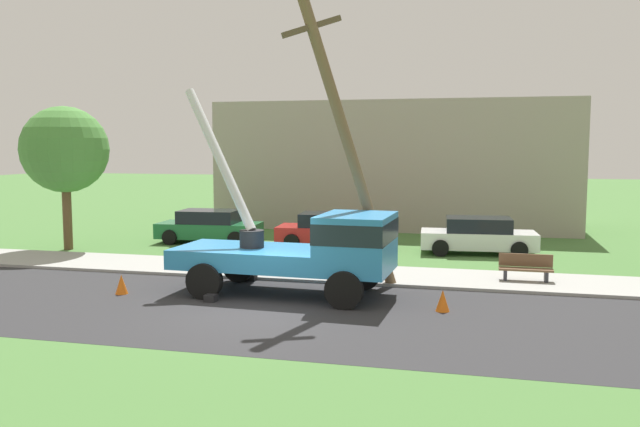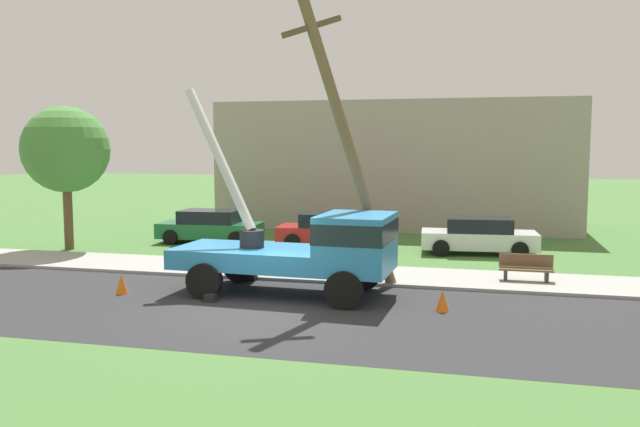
# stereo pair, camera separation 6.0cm
# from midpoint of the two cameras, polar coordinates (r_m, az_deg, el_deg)

# --- Properties ---
(ground_plane) EXTENTS (120.00, 120.00, 0.00)m
(ground_plane) POSITION_cam_midpoint_polar(r_m,az_deg,el_deg) (28.53, 2.46, -2.57)
(ground_plane) COLOR #477538
(road_asphalt) EXTENTS (80.00, 7.17, 0.01)m
(road_asphalt) POSITION_cam_midpoint_polar(r_m,az_deg,el_deg) (17.16, -5.61, -8.35)
(road_asphalt) COLOR #2B2B2D
(road_asphalt) RESTS_ON ground
(sidewalk_strip) EXTENTS (80.00, 2.94, 0.10)m
(sidewalk_strip) POSITION_cam_midpoint_polar(r_m,az_deg,el_deg) (21.86, -1.17, -5.08)
(sidewalk_strip) COLOR #9E9E99
(sidewalk_strip) RESTS_ON ground
(utility_truck) EXTENTS (6.75, 3.21, 5.98)m
(utility_truck) POSITION_cam_midpoint_polar(r_m,az_deg,el_deg) (18.44, -0.85, -2.86)
(utility_truck) COLOR #2D84C6
(utility_truck) RESTS_ON ground
(leaning_utility_pole) EXTENTS (3.05, 2.36, 8.61)m
(leaning_utility_pole) POSITION_cam_midpoint_polar(r_m,az_deg,el_deg) (18.97, 2.22, 6.47)
(leaning_utility_pole) COLOR brown
(leaning_utility_pole) RESTS_ON ground
(traffic_cone_ahead) EXTENTS (0.36, 0.36, 0.56)m
(traffic_cone_ahead) POSITION_cam_midpoint_polar(r_m,az_deg,el_deg) (17.20, 10.48, -7.43)
(traffic_cone_ahead) COLOR orange
(traffic_cone_ahead) RESTS_ON ground
(traffic_cone_behind) EXTENTS (0.36, 0.36, 0.56)m
(traffic_cone_behind) POSITION_cam_midpoint_polar(r_m,az_deg,el_deg) (19.68, -16.91, -5.89)
(traffic_cone_behind) COLOR orange
(traffic_cone_behind) RESTS_ON ground
(parked_sedan_green) EXTENTS (4.51, 2.20, 1.42)m
(parked_sedan_green) POSITION_cam_midpoint_polar(r_m,az_deg,el_deg) (28.94, -9.62, -1.11)
(parked_sedan_green) COLOR #1E6638
(parked_sedan_green) RESTS_ON ground
(parked_sedan_red) EXTENTS (4.51, 2.21, 1.42)m
(parked_sedan_red) POSITION_cam_midpoint_polar(r_m,az_deg,el_deg) (27.29, 0.87, -1.45)
(parked_sedan_red) COLOR #B21E1E
(parked_sedan_red) RESTS_ON ground
(parked_sedan_white) EXTENTS (4.52, 2.23, 1.42)m
(parked_sedan_white) POSITION_cam_midpoint_polar(r_m,az_deg,el_deg) (26.39, 13.48, -1.87)
(parked_sedan_white) COLOR silver
(parked_sedan_white) RESTS_ON ground
(park_bench) EXTENTS (1.60, 0.45, 0.90)m
(park_bench) POSITION_cam_midpoint_polar(r_m,az_deg,el_deg) (21.16, 17.31, -4.58)
(park_bench) COLOR brown
(park_bench) RESTS_ON ground
(roadside_tree_near) EXTENTS (3.46, 3.46, 5.78)m
(roadside_tree_near) POSITION_cam_midpoint_polar(r_m,az_deg,el_deg) (28.39, -21.31, 5.14)
(roadside_tree_near) COLOR brown
(roadside_tree_near) RESTS_ON ground
(lowrise_building_backdrop) EXTENTS (18.00, 6.00, 6.40)m
(lowrise_building_backdrop) POSITION_cam_midpoint_polar(r_m,az_deg,el_deg) (34.72, 6.54, 4.22)
(lowrise_building_backdrop) COLOR #A5998C
(lowrise_building_backdrop) RESTS_ON ground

